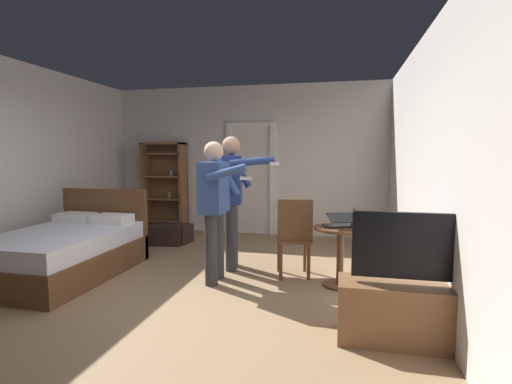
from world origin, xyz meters
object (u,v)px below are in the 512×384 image
wooden_chair (294,234)px  person_striped_shirt (232,192)px  tv_flatscreen (409,306)px  bottle_on_table (354,220)px  bed (65,251)px  side_table (340,246)px  suitcase_small (172,233)px  person_blue_shirt (215,201)px  laptop (340,223)px  bookshelf (165,184)px  suitcase_dark (166,235)px

wooden_chair → person_striped_shirt: person_striped_shirt is taller
tv_flatscreen → bottle_on_table: tv_flatscreen is taller
bed → side_table: bed is taller
side_table → suitcase_small: (-2.85, 1.63, -0.31)m
bed → side_table: (3.41, 0.31, 0.17)m
side_table → person_blue_shirt: size_ratio=0.42×
side_table → suitcase_small: 3.30m
side_table → laptop: bearing=-109.6°
laptop → suitcase_small: bearing=149.6°
bookshelf → tv_flatscreen: size_ratio=1.58×
wooden_chair → side_table: bearing=-19.3°
bed → tv_flatscreen: tv_flatscreen is taller
tv_flatscreen → bookshelf: bearing=136.5°
person_blue_shirt → person_striped_shirt: (0.05, 0.56, 0.05)m
bed → suitcase_dark: bearing=73.5°
tv_flatscreen → bottle_on_table: (-0.40, 1.15, 0.49)m
bottle_on_table → suitcase_small: bottle_on_table is taller
tv_flatscreen → bottle_on_table: bearing=109.2°
bed → person_blue_shirt: (1.95, 0.16, 0.67)m
tv_flatscreen → suitcase_dark: bearing=141.9°
side_table → bottle_on_table: bottle_on_table is taller
person_blue_shirt → laptop: bearing=4.3°
person_blue_shirt → tv_flatscreen: bearing=-28.4°
person_striped_shirt → suitcase_dark: size_ratio=3.10×
side_table → laptop: 0.29m
side_table → person_striped_shirt: 1.57m
person_blue_shirt → suitcase_dark: bearing=131.7°
bottle_on_table → suitcase_small: (-2.99, 1.71, -0.64)m
bookshelf → wooden_chair: size_ratio=1.77×
bed → suitcase_small: 2.02m
laptop → person_striped_shirt: bearing=161.9°
bottle_on_table → wooden_chair: wooden_chair is taller
tv_flatscreen → wooden_chair: (-1.10, 1.43, 0.24)m
person_blue_shirt → bookshelf: bearing=126.2°
side_table → suitcase_dark: (-2.89, 1.45, -0.30)m
bottle_on_table → wooden_chair: bearing=158.5°
wooden_chair → person_blue_shirt: (-0.90, -0.34, 0.43)m
bed → person_striped_shirt: bearing=19.9°
bottle_on_table → person_striped_shirt: person_striped_shirt is taller
person_blue_shirt → person_striped_shirt: 0.57m
bookshelf → suitcase_small: 1.30m
wooden_chair → suitcase_small: size_ratio=1.56×
bed → person_blue_shirt: bearing=4.8°
bed → bookshelf: bookshelf is taller
side_table → wooden_chair: wooden_chair is taller
bottle_on_table → person_striped_shirt: (-1.54, 0.49, 0.23)m
side_table → suitcase_dark: side_table is taller
wooden_chair → suitcase_dark: (-2.33, 1.26, -0.38)m
wooden_chair → person_striped_shirt: 1.00m
bed → suitcase_dark: size_ratio=3.42×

